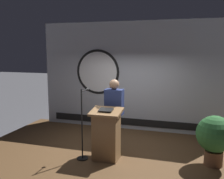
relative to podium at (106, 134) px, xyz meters
name	(u,v)px	position (x,y,z in m)	size (l,w,h in m)	color
ground_plane	(115,165)	(0.07, 0.40, -0.84)	(40.00, 40.00, 0.00)	#4C4C51
stage_platform	(115,158)	(0.07, 0.40, -0.69)	(6.40, 4.00, 0.30)	brown
banner_display	(133,77)	(0.04, 2.25, 0.99)	(5.53, 0.12, 3.08)	#B2B7C1
podium	(106,134)	(0.00, 0.00, 0.00)	(0.64, 0.50, 1.10)	olive
speaker_person	(114,115)	(0.03, 0.48, 0.30)	(0.40, 0.26, 1.65)	black
microphone_stand	(83,135)	(-0.48, -0.11, -0.02)	(0.24, 0.47, 1.50)	black
potted_plant	(215,136)	(2.14, 0.35, 0.06)	(0.73, 0.73, 1.01)	brown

